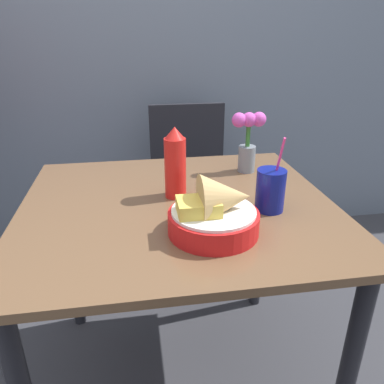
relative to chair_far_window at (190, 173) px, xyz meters
The scene contains 8 objects.
ground_plane 0.99m from the chair_far_window, 101.33° to the right, with size 12.00×12.00×0.00m, color #38383D.
wall_window 0.87m from the chair_far_window, 115.00° to the left, with size 7.00×0.06×2.60m.
dining_table 0.84m from the chair_far_window, 101.33° to the right, with size 0.95×0.87×0.74m.
chair_far_window is the anchor object (origin of this frame).
food_basket 1.05m from the chair_far_window, 94.94° to the right, with size 0.24×0.24×0.16m.
ketchup_bottle 0.85m from the chair_far_window, 101.89° to the right, with size 0.07×0.07×0.23m.
drink_cup 0.95m from the chair_far_window, 83.97° to the right, with size 0.08×0.08×0.23m.
flower_vase 0.69m from the chair_far_window, 78.09° to the right, with size 0.13×0.06×0.22m.
Camera 1 is at (-0.12, -1.03, 1.24)m, focal length 35.00 mm.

